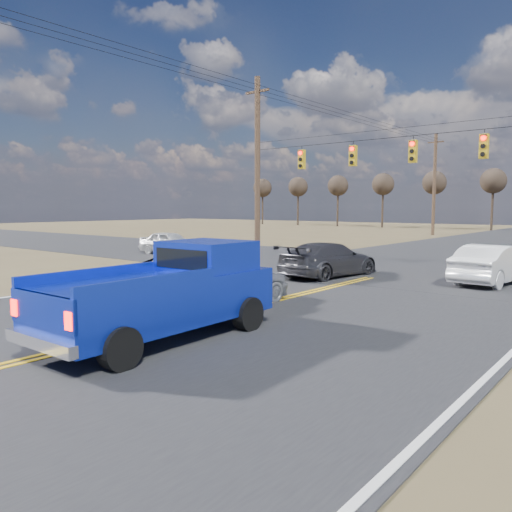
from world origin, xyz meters
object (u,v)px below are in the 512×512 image
Objects in this scene: pickup_truck at (168,293)px; cross_car_west at (170,243)px; white_car_queue at (493,264)px; silver_suv at (219,279)px; dgrey_car_queue at (329,259)px; black_suv at (190,270)px.

pickup_truck reaches higher than cross_car_west.
white_car_queue reaches higher than cross_car_west.
pickup_truck is at bearing -136.72° from cross_car_west.
silver_suv is 1.02× the size of white_car_queue.
white_car_queue is at bearing -152.60° from dgrey_car_queue.
pickup_truck is 1.14× the size of dgrey_car_queue.
white_car_queue is (4.96, 9.34, -0.04)m from silver_suv.
black_suv is 5.92m from dgrey_car_queue.
dgrey_car_queue is (-5.69, -2.11, -0.03)m from white_car_queue.
silver_suv is 1.11× the size of cross_car_west.
cross_car_west is at bearing -31.03° from black_suv.
black_suv is (-4.70, 5.09, -0.39)m from pickup_truck.
silver_suv is 1.04× the size of black_suv.
white_car_queue is (3.37, 12.62, -0.26)m from pickup_truck.
dgrey_car_queue is (-0.72, 7.23, -0.07)m from silver_suv.
white_car_queue is at bearing -130.23° from black_suv.
black_suv is at bearing -25.33° from silver_suv.
pickup_truck reaches higher than dgrey_car_queue.
silver_suv is at bearing 156.53° from black_suv.
dgrey_car_queue is (-2.32, 10.51, -0.29)m from pickup_truck.
pickup_truck is 1.26× the size of black_suv.
white_car_queue is at bearing -113.06° from silver_suv.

